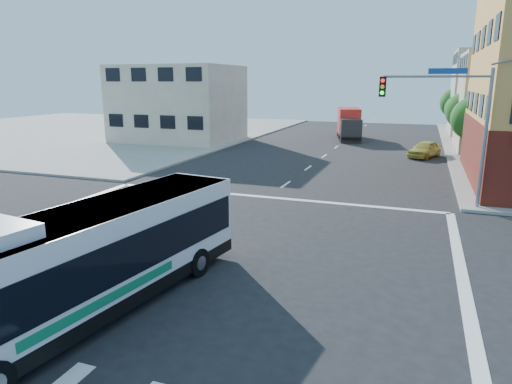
% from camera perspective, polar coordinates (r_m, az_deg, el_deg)
% --- Properties ---
extents(ground, '(120.00, 120.00, 0.00)m').
position_cam_1_polar(ground, '(17.37, -8.49, -7.99)').
color(ground, black).
rests_on(ground, ground).
extents(sidewalk_nw, '(50.00, 50.00, 0.15)m').
position_cam_1_polar(sidewalk_nw, '(65.48, -21.25, 7.24)').
color(sidewalk_nw, gray).
rests_on(sidewalk_nw, ground).
extents(building_east_far, '(12.06, 10.06, 10.00)m').
position_cam_1_polar(building_east_far, '(62.81, 28.83, 10.78)').
color(building_east_far, '#AAAAA5').
rests_on(building_east_far, ground).
extents(building_west, '(12.06, 10.06, 8.00)m').
position_cam_1_polar(building_west, '(50.69, -9.65, 10.81)').
color(building_west, beige).
rests_on(building_west, ground).
extents(signal_mast_ne, '(7.91, 1.13, 8.07)m').
position_cam_1_polar(signal_mast_ne, '(24.83, 23.10, 9.40)').
color(signal_mast_ne, gray).
rests_on(signal_mast_ne, ground).
extents(street_tree_a, '(3.60, 3.60, 5.53)m').
position_cam_1_polar(street_tree_a, '(42.35, 25.69, 8.58)').
color(street_tree_a, '#351E13').
rests_on(street_tree_a, ground).
extents(street_tree_b, '(3.80, 3.80, 5.79)m').
position_cam_1_polar(street_tree_b, '(50.30, 24.88, 9.45)').
color(street_tree_b, '#351E13').
rests_on(street_tree_b, ground).
extents(street_tree_c, '(3.40, 3.40, 5.29)m').
position_cam_1_polar(street_tree_c, '(58.28, 24.25, 9.63)').
color(street_tree_c, '#351E13').
rests_on(street_tree_c, ground).
extents(street_tree_d, '(4.00, 4.00, 6.03)m').
position_cam_1_polar(street_tree_d, '(66.24, 23.83, 10.38)').
color(street_tree_d, '#351E13').
rests_on(street_tree_d, ground).
extents(transit_bus, '(3.96, 11.39, 3.30)m').
position_cam_1_polar(transit_bus, '(13.35, -20.39, -8.07)').
color(transit_bus, black).
rests_on(transit_bus, ground).
extents(box_truck, '(3.80, 7.87, 3.41)m').
position_cam_1_polar(box_truck, '(52.76, 11.56, 8.27)').
color(box_truck, '#232428').
rests_on(box_truck, ground).
extents(parked_car, '(3.09, 4.47, 1.41)m').
position_cam_1_polar(parked_car, '(41.81, 20.36, 5.04)').
color(parked_car, gold).
rests_on(parked_car, ground).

